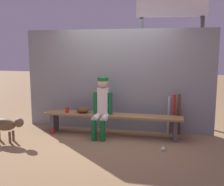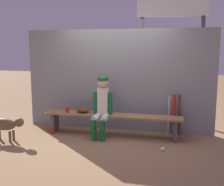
{
  "view_description": "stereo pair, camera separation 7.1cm",
  "coord_description": "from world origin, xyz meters",
  "px_view_note": "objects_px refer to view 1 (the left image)",
  "views": [
    {
      "loc": [
        1.24,
        -5.44,
        1.81
      ],
      "look_at": [
        0.0,
        0.0,
        0.91
      ],
      "focal_mm": 44.04,
      "sensor_mm": 36.0,
      "label": 1
    },
    {
      "loc": [
        1.31,
        -5.43,
        1.81
      ],
      "look_at": [
        0.0,
        0.0,
        0.91
      ],
      "focal_mm": 44.04,
      "sensor_mm": 36.0,
      "label": 2
    }
  ],
  "objects_px": {
    "player_seated": "(102,105)",
    "baseball_glove": "(83,110)",
    "baseball": "(163,149)",
    "bat_aluminum_red": "(174,115)",
    "scoreboard": "(174,22)",
    "bat_aluminum_silver": "(169,116)",
    "dog": "(6,125)",
    "bat_wood_dark": "(179,115)",
    "dugout_bench": "(112,119)",
    "cup_on_ground": "(53,131)",
    "cup_on_bench": "(67,110)"
  },
  "relations": [
    {
      "from": "dugout_bench",
      "to": "scoreboard",
      "type": "distance_m",
      "value": 2.65
    },
    {
      "from": "dugout_bench",
      "to": "bat_wood_dark",
      "type": "relative_size",
      "value": 3.19
    },
    {
      "from": "bat_wood_dark",
      "to": "dog",
      "type": "xyz_separation_m",
      "value": [
        -3.31,
        -1.15,
        -0.12
      ]
    },
    {
      "from": "baseball_glove",
      "to": "cup_on_bench",
      "type": "xyz_separation_m",
      "value": [
        -0.33,
        -0.05,
        -0.0
      ]
    },
    {
      "from": "player_seated",
      "to": "cup_on_ground",
      "type": "bearing_deg",
      "value": -177.32
    },
    {
      "from": "bat_aluminum_silver",
      "to": "dog",
      "type": "xyz_separation_m",
      "value": [
        -3.1,
        -1.18,
        -0.07
      ]
    },
    {
      "from": "dugout_bench",
      "to": "cup_on_ground",
      "type": "height_order",
      "value": "dugout_bench"
    },
    {
      "from": "bat_aluminum_silver",
      "to": "scoreboard",
      "type": "height_order",
      "value": "scoreboard"
    },
    {
      "from": "dugout_bench",
      "to": "scoreboard",
      "type": "xyz_separation_m",
      "value": [
        1.19,
        1.19,
        2.04
      ]
    },
    {
      "from": "bat_aluminum_silver",
      "to": "cup_on_bench",
      "type": "xyz_separation_m",
      "value": [
        -2.13,
        -0.41,
        0.11
      ]
    },
    {
      "from": "baseball",
      "to": "scoreboard",
      "type": "height_order",
      "value": "scoreboard"
    },
    {
      "from": "scoreboard",
      "to": "baseball",
      "type": "bearing_deg",
      "value": -93.04
    },
    {
      "from": "bat_wood_dark",
      "to": "baseball",
      "type": "height_order",
      "value": "bat_wood_dark"
    },
    {
      "from": "dugout_bench",
      "to": "bat_aluminum_silver",
      "type": "bearing_deg",
      "value": 17.1
    },
    {
      "from": "dugout_bench",
      "to": "cup_on_ground",
      "type": "relative_size",
      "value": 26.39
    },
    {
      "from": "bat_aluminum_red",
      "to": "cup_on_bench",
      "type": "xyz_separation_m",
      "value": [
        -2.24,
        -0.35,
        0.07
      ]
    },
    {
      "from": "baseball_glove",
      "to": "bat_wood_dark",
      "type": "distance_m",
      "value": 2.03
    },
    {
      "from": "bat_aluminum_red",
      "to": "baseball_glove",
      "type": "bearing_deg",
      "value": -171.19
    },
    {
      "from": "cup_on_ground",
      "to": "bat_aluminum_silver",
      "type": "bearing_deg",
      "value": 11.94
    },
    {
      "from": "baseball_glove",
      "to": "cup_on_bench",
      "type": "bearing_deg",
      "value": -171.26
    },
    {
      "from": "baseball",
      "to": "cup_on_ground",
      "type": "relative_size",
      "value": 0.67
    },
    {
      "from": "bat_wood_dark",
      "to": "scoreboard",
      "type": "xyz_separation_m",
      "value": [
        -0.18,
        0.86,
        1.96
      ]
    },
    {
      "from": "scoreboard",
      "to": "dugout_bench",
      "type": "bearing_deg",
      "value": -135.09
    },
    {
      "from": "baseball",
      "to": "dog",
      "type": "relative_size",
      "value": 0.09
    },
    {
      "from": "bat_wood_dark",
      "to": "scoreboard",
      "type": "relative_size",
      "value": 0.26
    },
    {
      "from": "baseball",
      "to": "cup_on_bench",
      "type": "bearing_deg",
      "value": 163.84
    },
    {
      "from": "bat_wood_dark",
      "to": "cup_on_ground",
      "type": "xyz_separation_m",
      "value": [
        -2.64,
        -0.49,
        -0.4
      ]
    },
    {
      "from": "baseball_glove",
      "to": "bat_wood_dark",
      "type": "xyz_separation_m",
      "value": [
        2.0,
        0.33,
        -0.07
      ]
    },
    {
      "from": "player_seated",
      "to": "dugout_bench",
      "type": "bearing_deg",
      "value": 29.23
    },
    {
      "from": "bat_aluminum_red",
      "to": "scoreboard",
      "type": "distance_m",
      "value": 2.16
    },
    {
      "from": "dog",
      "to": "cup_on_ground",
      "type": "bearing_deg",
      "value": 44.88
    },
    {
      "from": "dugout_bench",
      "to": "baseball",
      "type": "relative_size",
      "value": 39.22
    },
    {
      "from": "bat_wood_dark",
      "to": "bat_aluminum_silver",
      "type": "bearing_deg",
      "value": 172.55
    },
    {
      "from": "player_seated",
      "to": "scoreboard",
      "type": "height_order",
      "value": "scoreboard"
    },
    {
      "from": "dugout_bench",
      "to": "dog",
      "type": "relative_size",
      "value": 3.44
    },
    {
      "from": "scoreboard",
      "to": "bat_wood_dark",
      "type": "bearing_deg",
      "value": -78.43
    },
    {
      "from": "player_seated",
      "to": "baseball",
      "type": "xyz_separation_m",
      "value": [
        1.28,
        -0.54,
        -0.63
      ]
    },
    {
      "from": "baseball",
      "to": "dog",
      "type": "height_order",
      "value": "dog"
    },
    {
      "from": "cup_on_bench",
      "to": "cup_on_ground",
      "type": "bearing_deg",
      "value": -160.47
    },
    {
      "from": "scoreboard",
      "to": "bat_aluminum_red",
      "type": "bearing_deg",
      "value": -85.04
    },
    {
      "from": "bat_aluminum_silver",
      "to": "baseball_glove",
      "type": "bearing_deg",
      "value": -168.79
    },
    {
      "from": "player_seated",
      "to": "bat_aluminum_silver",
      "type": "relative_size",
      "value": 1.51
    },
    {
      "from": "dugout_bench",
      "to": "dog",
      "type": "bearing_deg",
      "value": -157.05
    },
    {
      "from": "cup_on_bench",
      "to": "dog",
      "type": "xyz_separation_m",
      "value": [
        -0.97,
        -0.77,
        -0.18
      ]
    },
    {
      "from": "player_seated",
      "to": "baseball_glove",
      "type": "xyz_separation_m",
      "value": [
        -0.45,
        0.11,
        -0.15
      ]
    },
    {
      "from": "player_seated",
      "to": "bat_wood_dark",
      "type": "height_order",
      "value": "player_seated"
    },
    {
      "from": "baseball",
      "to": "dugout_bench",
      "type": "bearing_deg",
      "value": 149.25
    },
    {
      "from": "bat_aluminum_silver",
      "to": "bat_wood_dark",
      "type": "relative_size",
      "value": 0.9
    },
    {
      "from": "bat_aluminum_red",
      "to": "bat_wood_dark",
      "type": "relative_size",
      "value": 0.98
    },
    {
      "from": "bat_wood_dark",
      "to": "dog",
      "type": "height_order",
      "value": "bat_wood_dark"
    }
  ]
}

